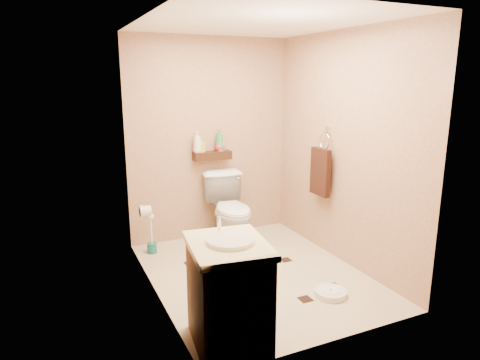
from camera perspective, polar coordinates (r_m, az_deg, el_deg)
name	(u,v)px	position (r m, az deg, el deg)	size (l,w,h in m)	color
ground	(256,274)	(4.41, 2.09, -12.41)	(2.50, 2.50, 0.00)	#C1AC8D
wall_back	(210,140)	(5.17, -4.06, 5.37)	(2.00, 0.04, 2.40)	tan
wall_front	(339,186)	(3.00, 13.07, -0.83)	(2.00, 0.04, 2.40)	tan
wall_left	(151,165)	(3.70, -11.74, 1.91)	(0.04, 2.50, 2.40)	tan
wall_right	(343,150)	(4.57, 13.53, 3.98)	(0.04, 2.50, 2.40)	tan
ceiling	(258,22)	(4.00, 2.40, 20.30)	(2.00, 2.50, 0.02)	white
wall_shelf	(212,156)	(5.12, -3.71, 3.26)	(0.46, 0.14, 0.10)	#3D1E10
floor_accents	(262,273)	(4.43, 3.00, -12.25)	(1.19, 1.32, 0.01)	black
toilet	(231,211)	(4.99, -1.26, -4.10)	(0.47, 0.82, 0.84)	white
vanity	(228,293)	(3.19, -1.55, -14.79)	(0.62, 0.72, 0.92)	brown
bathroom_scale	(330,293)	(4.08, 11.97, -14.51)	(0.31, 0.31, 0.06)	silver
toilet_brush	(152,239)	(4.93, -11.70, -7.72)	(0.11, 0.11, 0.47)	#186362
towel_ring	(321,170)	(4.76, 10.69, 1.36)	(0.12, 0.30, 0.76)	silver
toilet_paper	(145,211)	(4.48, -12.53, -4.06)	(0.12, 0.11, 0.12)	silver
bottle_a	(197,142)	(5.03, -5.72, 5.07)	(0.10, 0.10, 0.25)	silver
bottle_b	(201,145)	(5.05, -5.20, 4.66)	(0.08, 0.08, 0.17)	yellow
bottle_c	(219,145)	(5.13, -2.79, 4.63)	(0.10, 0.10, 0.13)	red
bottle_d	(220,140)	(5.13, -2.73, 5.31)	(0.10, 0.10, 0.26)	#2E8A4B
bottle_e	(220,144)	(5.14, -2.67, 4.82)	(0.08, 0.08, 0.17)	#DE8B4A
bottle_f	(221,145)	(5.14, -2.61, 4.62)	(0.10, 0.10, 0.13)	#4846B1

